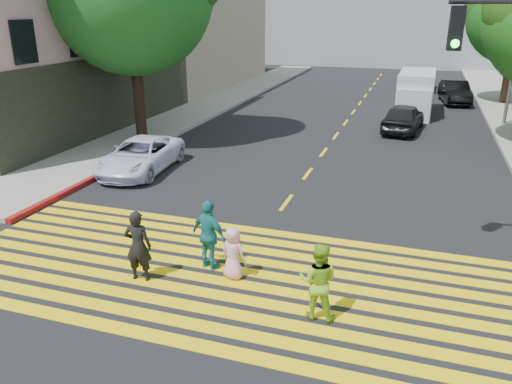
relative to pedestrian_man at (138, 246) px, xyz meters
The scene contains 16 objects.
ground 2.10m from the pedestrian_man, 15.88° to the right, with size 120.00×120.00×0.00m, color black.
sidewalk_left 22.48m from the pedestrian_man, 107.18° to the left, with size 3.00×40.00×0.15m, color gray.
curb_red 7.47m from the pedestrian_man, 132.64° to the left, with size 0.20×8.00×0.16m, color maroon.
crosswalk 2.16m from the pedestrian_man, 21.78° to the left, with size 13.40×5.30×0.01m.
lane_line 22.06m from the pedestrian_man, 85.15° to the left, with size 0.12×34.40×0.01m.
building_left_tan 31.18m from the pedestrian_man, 117.23° to the left, with size 12.00×16.00×10.00m, color tan.
backdrop_block 47.79m from the pedestrian_man, 87.75° to the left, with size 30.00×8.00×12.00m, color gray.
pedestrian_man is the anchor object (origin of this frame).
pedestrian_woman 3.98m from the pedestrian_man, ahead, with size 0.75×0.59×1.55m, color #8EC524.
pedestrian_child 2.05m from the pedestrian_man, 20.05° to the left, with size 0.59×0.38×1.21m, color #EBA7CE.
pedestrian_extra 1.57m from the pedestrian_man, 36.27° to the left, with size 0.97×0.40×1.66m, color teal.
white_sedan 7.95m from the pedestrian_man, 120.29° to the left, with size 1.98×4.29×1.19m, color white.
dark_car_near 17.06m from the pedestrian_man, 73.79° to the left, with size 1.62×4.02×1.37m, color black.
silver_car 31.02m from the pedestrian_man, 80.13° to the left, with size 2.04×5.01×1.45m, color gray.
dark_car_parked 26.37m from the pedestrian_man, 73.59° to the left, with size 1.46×4.18×1.38m, color black.
white_van 21.53m from the pedestrian_man, 76.14° to the left, with size 1.94×4.95×2.32m.
Camera 1 is at (3.57, -7.86, 5.63)m, focal length 35.00 mm.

